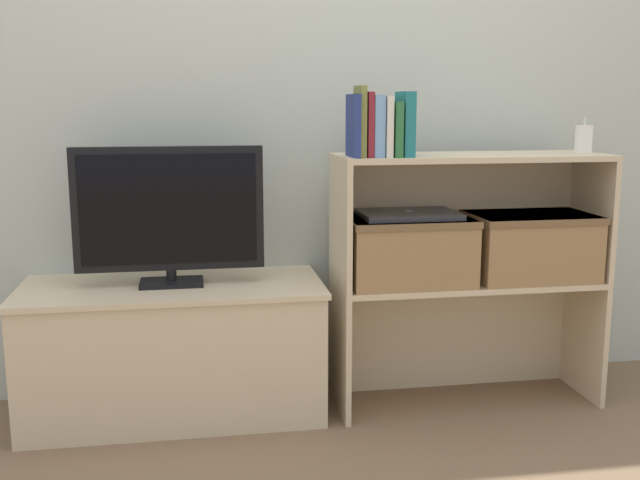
# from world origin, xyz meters

# --- Properties ---
(ground_plane) EXTENTS (16.00, 16.00, 0.00)m
(ground_plane) POSITION_xyz_m (0.00, 0.00, 0.00)
(ground_plane) COLOR brown
(wall_back) EXTENTS (10.00, 0.05, 2.40)m
(wall_back) POSITION_xyz_m (0.00, 0.48, 1.20)
(wall_back) COLOR #B2BCB2
(wall_back) RESTS_ON ground_plane
(tv_stand) EXTENTS (1.06, 0.47, 0.48)m
(tv_stand) POSITION_xyz_m (-0.52, 0.22, 0.24)
(tv_stand) COLOR #CCB793
(tv_stand) RESTS_ON ground_plane
(tv) EXTENTS (0.65, 0.14, 0.49)m
(tv) POSITION_xyz_m (-0.52, 0.22, 0.74)
(tv) COLOR black
(tv) RESTS_ON tv_stand
(bookshelf_lower_tier) EXTENTS (0.98, 0.33, 0.47)m
(bookshelf_lower_tier) POSITION_xyz_m (0.55, 0.23, 0.30)
(bookshelf_lower_tier) COLOR #CCB793
(bookshelf_lower_tier) RESTS_ON ground_plane
(bookshelf_upper_tier) EXTENTS (0.98, 0.33, 0.46)m
(bookshelf_upper_tier) POSITION_xyz_m (0.55, 0.23, 0.77)
(bookshelf_upper_tier) COLOR #CCB793
(bookshelf_upper_tier) RESTS_ON bookshelf_lower_tier
(book_navy) EXTENTS (0.02, 0.16, 0.21)m
(book_navy) POSITION_xyz_m (0.10, 0.10, 1.04)
(book_navy) COLOR navy
(book_navy) RESTS_ON bookshelf_upper_tier
(book_olive) EXTENTS (0.02, 0.13, 0.24)m
(book_olive) POSITION_xyz_m (0.13, 0.10, 1.05)
(book_olive) COLOR olive
(book_olive) RESTS_ON bookshelf_upper_tier
(book_maroon) EXTENTS (0.02, 0.13, 0.22)m
(book_maroon) POSITION_xyz_m (0.15, 0.10, 1.04)
(book_maroon) COLOR maroon
(book_maroon) RESTS_ON bookshelf_upper_tier
(book_skyblue) EXTENTS (0.04, 0.13, 0.21)m
(book_skyblue) POSITION_xyz_m (0.18, 0.10, 1.03)
(book_skyblue) COLOR #709ECC
(book_skyblue) RESTS_ON bookshelf_upper_tier
(book_ivory) EXTENTS (0.02, 0.14, 0.20)m
(book_ivory) POSITION_xyz_m (0.21, 0.10, 1.03)
(book_ivory) COLOR silver
(book_ivory) RESTS_ON bookshelf_upper_tier
(book_forest) EXTENTS (0.03, 0.16, 0.19)m
(book_forest) POSITION_xyz_m (0.24, 0.10, 1.02)
(book_forest) COLOR #286638
(book_forest) RESTS_ON bookshelf_upper_tier
(book_teal) EXTENTS (0.04, 0.14, 0.22)m
(book_teal) POSITION_xyz_m (0.28, 0.10, 1.04)
(book_teal) COLOR #1E7075
(book_teal) RESTS_ON bookshelf_upper_tier
(baby_monitor) EXTENTS (0.05, 0.04, 0.13)m
(baby_monitor) POSITION_xyz_m (0.98, 0.17, 0.98)
(baby_monitor) COLOR white
(baby_monitor) RESTS_ON bookshelf_upper_tier
(storage_basket_left) EXTENTS (0.45, 0.30, 0.24)m
(storage_basket_left) POSITION_xyz_m (0.32, 0.15, 0.60)
(storage_basket_left) COLOR #937047
(storage_basket_left) RESTS_ON bookshelf_lower_tier
(storage_basket_right) EXTENTS (0.45, 0.30, 0.24)m
(storage_basket_right) POSITION_xyz_m (0.79, 0.15, 0.60)
(storage_basket_right) COLOR #937047
(storage_basket_right) RESTS_ON bookshelf_lower_tier
(laptop) EXTENTS (0.34, 0.24, 0.02)m
(laptop) POSITION_xyz_m (0.32, 0.15, 0.72)
(laptop) COLOR #2D2D33
(laptop) RESTS_ON storage_basket_left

